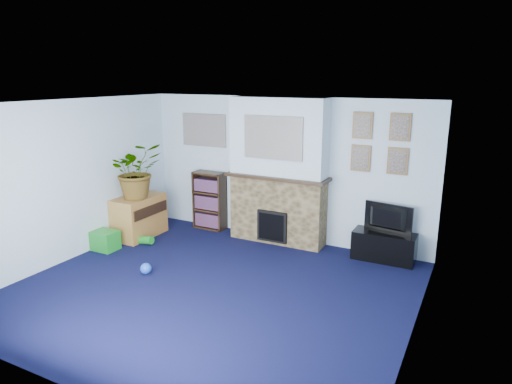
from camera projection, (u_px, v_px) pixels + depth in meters
The scene contains 26 objects.
floor at pixel (213, 289), 5.99m from camera, with size 5.00×4.50×0.01m, color black.
ceiling at pixel (208, 104), 5.40m from camera, with size 5.00×4.50×0.01m, color white.
wall_back at pixel (283, 170), 7.63m from camera, with size 5.00×0.04×2.40m, color silver.
wall_front at pixel (62, 266), 3.75m from camera, with size 5.00×0.04×2.40m, color silver.
wall_left at pixel (69, 181), 6.80m from camera, with size 0.04×4.50×2.40m, color silver.
wall_right at pixel (420, 232), 4.59m from camera, with size 0.04×4.50×2.40m, color silver.
chimney_breast at pixel (278, 173), 7.46m from camera, with size 1.72×0.50×2.40m.
collage_main at pixel (273, 138), 7.13m from camera, with size 1.00×0.03×0.68m, color gray.
collage_left at pixel (204, 130), 8.16m from camera, with size 0.90×0.03×0.58m, color gray.
portrait_tl at pixel (363, 125), 6.84m from camera, with size 0.30×0.03×0.40m, color brown.
portrait_tr at pixel (400, 127), 6.60m from camera, with size 0.30×0.03×0.40m, color brown.
portrait_bl at pixel (361, 158), 6.97m from camera, with size 0.30×0.03×0.40m, color brown.
portrait_br at pixel (398, 161), 6.72m from camera, with size 0.30×0.03×0.40m, color brown.
tv_stand at pixel (384, 246), 6.90m from camera, with size 0.92×0.39×0.44m, color black.
television at pixel (386, 219), 6.81m from camera, with size 0.74×0.10×0.43m, color black.
bookshelf at pixel (210, 202), 8.29m from camera, with size 0.58×0.28×1.05m.
sideboard at pixel (139, 217), 7.91m from camera, with size 0.51×0.92×0.71m, color #AE7837.
potted_plant at pixel (136, 171), 7.64m from camera, with size 0.84×0.73×0.94m, color #26661E.
mantel_clock at pixel (273, 171), 7.44m from camera, with size 0.09×0.06×0.13m, color gold.
mantel_candle at pixel (294, 172), 7.28m from camera, with size 0.05×0.05×0.16m, color #B2BFC6.
mantel_teddy at pixel (244, 168), 7.68m from camera, with size 0.14×0.14×0.14m, color gray.
mantel_can at pixel (315, 175), 7.13m from camera, with size 0.06×0.06×0.13m, color #198C26.
green_crate at pixel (105, 241), 7.33m from camera, with size 0.39×0.31×0.31m, color #198C26.
toy_ball at pixel (146, 268), 6.44m from camera, with size 0.16×0.16×0.16m, color blue.
toy_block at pixel (140, 234), 7.75m from camera, with size 0.17×0.17×0.21m, color #198C26.
toy_tube at pixel (145, 240), 7.58m from camera, with size 0.14×0.14×0.29m, color #198C26.
Camera 1 is at (3.01, -4.62, 2.72)m, focal length 32.00 mm.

